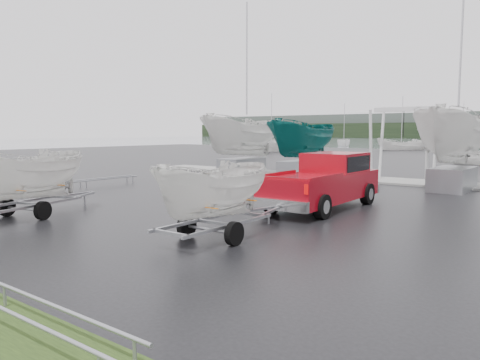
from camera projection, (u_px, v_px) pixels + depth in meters
ground_plane at (203, 208)px, 17.29m from camera, size 120.00×120.00×0.00m
dock at (351, 178)px, 27.55m from camera, size 30.00×3.00×0.12m
pickup_truck at (326, 179)px, 17.32m from camera, size 2.31×6.06×2.00m
trailer_hitched at (214, 143)px, 11.96m from camera, size 1.79×3.62×4.65m
trailer_parked at (26, 131)px, 15.15m from camera, size 2.16×3.78×5.19m
boat_hoist at (403, 134)px, 25.47m from camera, size 3.30×2.18×4.12m
keelboat_0 at (242, 108)px, 29.50m from camera, size 2.69×3.20×10.86m
keelboat_1 at (303, 115)px, 27.11m from camera, size 2.35×3.20×7.36m
keelboat_2 at (456, 97)px, 21.86m from camera, size 2.77×3.20×10.95m
mast_rack_0 at (83, 180)px, 23.49m from camera, size 0.56×6.50×0.06m
moored_boat_0 at (271, 151)px, 65.44m from camera, size 3.05×3.12×11.70m
moored_boat_1 at (401, 150)px, 69.98m from camera, size 3.78×3.76×11.59m
moored_boat_4 at (344, 146)px, 87.96m from camera, size 3.03×3.04×10.87m
moored_boat_6 at (462, 147)px, 82.12m from camera, size 3.00×3.01×10.79m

